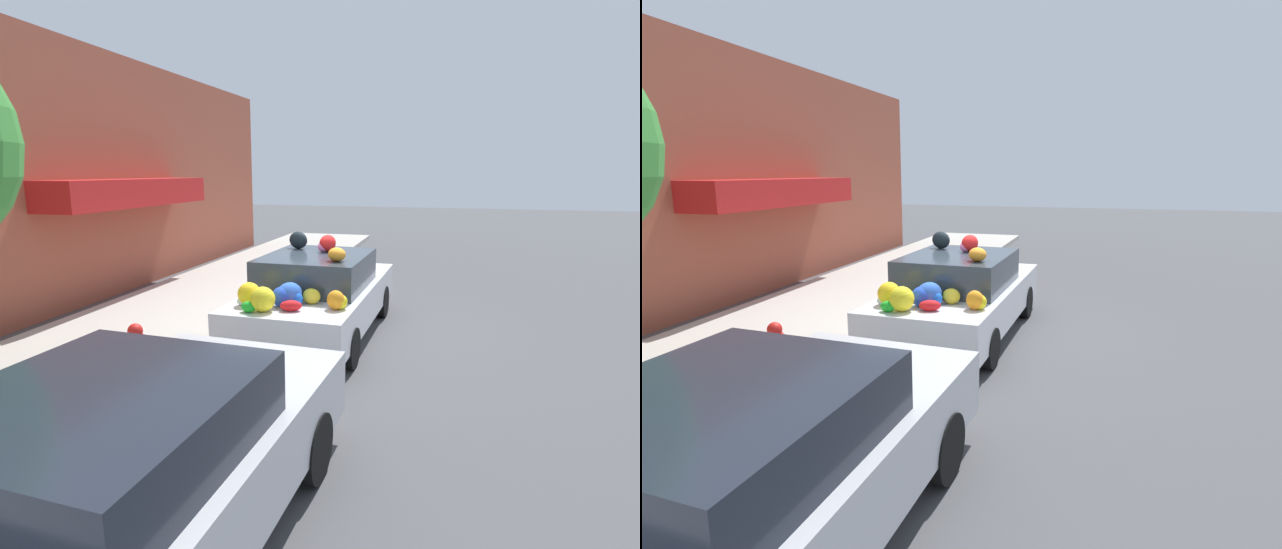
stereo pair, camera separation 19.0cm
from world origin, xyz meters
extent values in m
plane|color=#4C4C4F|center=(0.00, 0.00, 0.00)|extent=(60.00, 60.00, 0.00)
cube|color=#B2ADA3|center=(0.00, 2.70, 0.06)|extent=(24.00, 3.20, 0.13)
cube|color=#9E4C38|center=(0.00, 4.95, 2.50)|extent=(18.00, 0.30, 5.00)
cube|color=red|center=(1.55, 4.35, 2.18)|extent=(4.49, 0.90, 0.55)
cylinder|color=red|center=(-2.60, 1.48, 0.40)|extent=(0.20, 0.20, 0.55)
sphere|color=red|center=(-2.60, 1.48, 0.74)|extent=(0.18, 0.18, 0.18)
cube|color=silver|center=(0.00, -0.10, 0.56)|extent=(4.16, 1.83, 0.56)
cube|color=#333D47|center=(-0.16, -0.10, 1.09)|extent=(1.89, 1.57, 0.50)
cylinder|color=black|center=(1.29, 0.66, 0.28)|extent=(0.57, 0.19, 0.56)
cylinder|color=black|center=(1.26, -0.93, 0.28)|extent=(0.57, 0.19, 0.56)
cylinder|color=black|center=(-1.26, 0.72, 0.28)|extent=(0.57, 0.19, 0.56)
cylinder|color=black|center=(-1.29, -0.87, 0.28)|extent=(0.57, 0.19, 0.56)
ellipsoid|color=orange|center=(-1.41, -0.70, 0.97)|extent=(0.31, 0.32, 0.25)
ellipsoid|color=orange|center=(-0.66, -0.53, 1.44)|extent=(0.39, 0.37, 0.20)
sphere|color=yellow|center=(-1.75, 0.18, 1.00)|extent=(0.46, 0.46, 0.32)
ellipsoid|color=blue|center=(-1.37, -0.05, 0.99)|extent=(0.47, 0.44, 0.31)
ellipsoid|color=red|center=(0.16, -0.19, 1.47)|extent=(0.37, 0.30, 0.27)
sphere|color=yellow|center=(-1.39, -0.75, 0.94)|extent=(0.24, 0.24, 0.20)
ellipsoid|color=white|center=(1.79, -0.53, 0.91)|extent=(0.25, 0.21, 0.14)
ellipsoid|color=red|center=(-1.64, -0.16, 0.91)|extent=(0.24, 0.32, 0.14)
sphere|color=blue|center=(-1.39, -0.14, 0.94)|extent=(0.21, 0.21, 0.19)
sphere|color=olive|center=(1.03, -0.20, 0.92)|extent=(0.22, 0.22, 0.17)
sphere|color=purple|center=(1.78, -0.36, 0.93)|extent=(0.18, 0.18, 0.18)
ellipsoid|color=white|center=(-1.55, 0.55, 0.90)|extent=(0.13, 0.17, 0.11)
sphere|color=pink|center=(0.09, -0.13, 1.42)|extent=(0.22, 0.22, 0.17)
ellipsoid|color=black|center=(0.34, 0.36, 1.48)|extent=(0.36, 0.42, 0.28)
ellipsoid|color=pink|center=(1.48, -0.21, 0.93)|extent=(0.33, 0.23, 0.18)
ellipsoid|color=yellow|center=(1.09, -0.69, 0.94)|extent=(0.32, 0.31, 0.20)
ellipsoid|color=orange|center=(1.44, -0.51, 0.91)|extent=(0.22, 0.28, 0.15)
ellipsoid|color=yellow|center=(-1.23, -0.31, 0.95)|extent=(0.18, 0.25, 0.21)
sphere|color=blue|center=(-1.47, 0.03, 0.97)|extent=(0.38, 0.38, 0.27)
sphere|color=yellow|center=(-1.51, 0.47, 1.00)|extent=(0.34, 0.34, 0.31)
ellipsoid|color=green|center=(-1.83, 0.34, 0.91)|extent=(0.19, 0.23, 0.14)
cube|color=#B7BABF|center=(-5.03, -0.17, 0.60)|extent=(4.14, 2.03, 0.59)
cube|color=#1E232D|center=(-5.19, -0.16, 1.12)|extent=(1.90, 1.70, 0.45)
cylinder|color=black|center=(-3.73, 0.62, 0.30)|extent=(0.61, 0.21, 0.60)
cylinder|color=black|center=(-3.82, -1.07, 0.30)|extent=(0.61, 0.21, 0.60)
camera|label=1|loc=(-7.51, -2.14, 2.60)|focal=28.00mm
camera|label=2|loc=(-7.46, -2.32, 2.60)|focal=28.00mm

